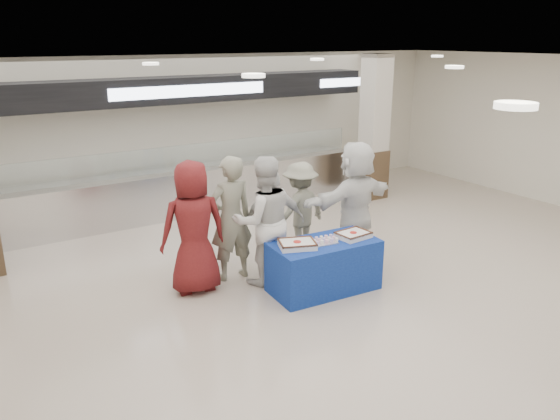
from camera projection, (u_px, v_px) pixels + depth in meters
ground at (355, 316)px, 7.25m from camera, size 14.00×14.00×0.00m
serving_line at (188, 158)px, 11.23m from camera, size 8.70×0.85×2.80m
column_right at (374, 131)px, 12.21m from camera, size 0.55×0.55×3.20m
display_table at (324, 266)px, 7.90m from camera, size 1.60×0.89×0.75m
sheet_cake_left at (297, 244)px, 7.57m from camera, size 0.60×0.53×0.10m
sheet_cake_right at (353, 234)px, 7.94m from camera, size 0.48×0.39×0.10m
cupcake_tray at (322, 240)px, 7.75m from camera, size 0.43×0.35×0.06m
civilian_maroon at (193, 228)px, 7.71m from camera, size 1.03×0.75×1.94m
soldier_a at (231, 219)px, 8.13m from camera, size 0.70×0.47×1.91m
chef_tall at (264, 221)px, 7.99m from camera, size 1.07×0.91×1.94m
chef_short at (274, 222)px, 8.40m from camera, size 1.04×0.67×1.64m
soldier_b at (300, 209)px, 9.07m from camera, size 1.12×0.75×1.60m
civilian_white at (355, 202)px, 8.78m from camera, size 1.90×0.77×2.00m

